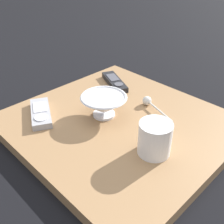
# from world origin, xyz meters

# --- Properties ---
(ground_plane) EXTENTS (6.00, 6.00, 0.00)m
(ground_plane) POSITION_xyz_m (0.00, 0.00, 0.00)
(ground_plane) COLOR black
(table) EXTENTS (0.57, 0.61, 0.03)m
(table) POSITION_xyz_m (0.00, 0.00, 0.02)
(table) COLOR #936D47
(table) RESTS_ON ground
(cereal_bowl) EXTENTS (0.14, 0.14, 0.07)m
(cereal_bowl) POSITION_xyz_m (0.01, -0.05, 0.07)
(cereal_bowl) COLOR silver
(cereal_bowl) RESTS_ON table
(coffee_mug) EXTENTS (0.08, 0.08, 0.09)m
(coffee_mug) POSITION_xyz_m (0.04, 0.16, 0.08)
(coffee_mug) COLOR white
(coffee_mug) RESTS_ON table
(teaspoon) EXTENTS (0.06, 0.14, 0.03)m
(teaspoon) POSITION_xyz_m (-0.13, 0.01, 0.05)
(teaspoon) COLOR silver
(teaspoon) RESTS_ON table
(tv_remote_near) EXTENTS (0.11, 0.16, 0.02)m
(tv_remote_near) POSITION_xyz_m (-0.16, -0.18, 0.04)
(tv_remote_near) COLOR black
(tv_remote_near) RESTS_ON table
(tv_remote_far) EXTENTS (0.12, 0.16, 0.02)m
(tv_remote_far) POSITION_xyz_m (0.15, -0.19, 0.04)
(tv_remote_far) COLOR #9E9EA3
(tv_remote_far) RESTS_ON table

